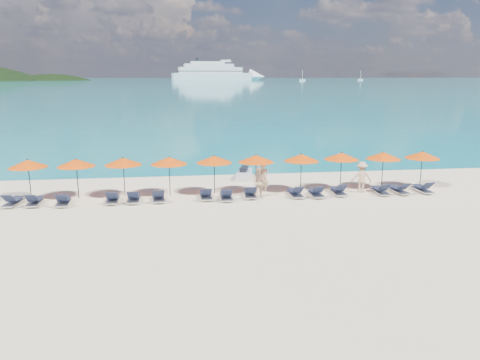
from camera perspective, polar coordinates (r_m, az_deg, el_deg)
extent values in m
plane|color=beige|center=(22.56, 0.99, -4.64)|extent=(1400.00, 1400.00, 0.00)
cube|color=#1FA9B2|center=(681.34, -7.32, 12.06)|extent=(1600.00, 1300.00, 0.01)
ellipsoid|color=black|center=(601.01, -21.76, 7.85)|extent=(162.00, 126.00, 85.50)
cube|color=silver|center=(572.22, -3.44, 12.46)|extent=(95.58, 29.59, 8.56)
cone|color=silver|center=(586.35, 2.10, 12.48)|extent=(21.18, 21.18, 18.83)
cube|color=silver|center=(571.89, -3.63, 13.23)|extent=(76.58, 24.52, 6.85)
cube|color=silver|center=(571.62, -3.81, 13.74)|extent=(59.56, 20.55, 4.28)
cube|color=silver|center=(571.35, -3.99, 14.08)|extent=(40.56, 15.48, 3.00)
cube|color=black|center=(571.88, -3.63, 13.10)|extent=(77.54, 24.82, 0.77)
cube|color=black|center=(571.91, -3.63, 13.40)|extent=(75.62, 24.22, 0.77)
cylinder|color=black|center=(569.26, -5.20, 14.41)|extent=(3.77, 3.77, 4.71)
cube|color=silver|center=(526.71, 7.59, 11.98)|extent=(6.39, 2.13, 1.70)
cylinder|color=silver|center=(526.67, 7.61, 12.58)|extent=(0.38, 0.38, 10.65)
cube|color=silver|center=(594.79, 14.47, 11.76)|extent=(6.11, 2.04, 1.63)
cylinder|color=silver|center=(594.76, 14.50, 12.27)|extent=(0.37, 0.37, 10.19)
cube|color=silver|center=(31.03, 0.51, 0.69)|extent=(1.37, 2.26, 0.49)
cube|color=black|center=(30.78, 0.46, 1.27)|extent=(0.68, 0.97, 0.31)
cylinder|color=black|center=(31.44, 0.65, 1.76)|extent=(0.48, 0.19, 0.05)
imported|color=tan|center=(27.18, 2.90, 0.26)|extent=(0.70, 0.52, 1.75)
imported|color=tan|center=(26.08, 2.36, -0.32)|extent=(0.93, 0.71, 1.70)
imported|color=tan|center=(28.07, 14.59, 0.34)|extent=(1.25, 0.72, 1.82)
cylinder|color=black|center=(28.02, -24.27, -0.01)|extent=(0.05, 0.05, 2.20)
cone|color=#DD4606|center=(27.85, -24.44, 1.83)|extent=(2.10, 2.10, 0.42)
sphere|color=black|center=(27.82, -24.48, 2.28)|extent=(0.08, 0.08, 0.08)
cylinder|color=black|center=(27.33, -19.21, 0.11)|extent=(0.05, 0.05, 2.20)
cone|color=#DD4606|center=(27.16, -19.35, 2.00)|extent=(2.10, 2.10, 0.42)
sphere|color=black|center=(27.12, -19.38, 2.46)|extent=(0.08, 0.08, 0.08)
cylinder|color=black|center=(27.01, -13.95, 0.30)|extent=(0.05, 0.05, 2.20)
cone|color=#DD4606|center=(26.83, -14.06, 2.22)|extent=(2.10, 2.10, 0.42)
sphere|color=black|center=(26.80, -14.08, 2.69)|extent=(0.08, 0.08, 0.08)
cylinder|color=black|center=(26.73, -8.59, 0.41)|extent=(0.05, 0.05, 2.20)
cone|color=#DD4606|center=(26.55, -8.65, 2.35)|extent=(2.10, 2.10, 0.42)
sphere|color=black|center=(26.51, -8.67, 2.82)|extent=(0.08, 0.08, 0.08)
cylinder|color=black|center=(26.89, -3.15, 0.61)|extent=(0.05, 0.05, 2.20)
cone|color=#DD4606|center=(26.72, -3.17, 2.54)|extent=(2.10, 2.10, 0.42)
sphere|color=black|center=(26.68, -3.18, 3.01)|extent=(0.08, 0.08, 0.08)
cylinder|color=black|center=(27.08, 1.95, 0.71)|extent=(0.05, 0.05, 2.20)
cone|color=#DD4606|center=(26.90, 1.97, 2.63)|extent=(2.10, 2.10, 0.42)
sphere|color=black|center=(26.87, 1.97, 3.09)|extent=(0.08, 0.08, 0.08)
cylinder|color=black|center=(27.64, 7.44, 0.85)|extent=(0.05, 0.05, 2.20)
cone|color=#DD4606|center=(27.46, 7.49, 2.73)|extent=(2.10, 2.10, 0.42)
sphere|color=black|center=(27.43, 7.51, 3.18)|extent=(0.08, 0.08, 0.08)
cylinder|color=black|center=(28.55, 12.19, 1.05)|extent=(0.05, 0.05, 2.20)
cone|color=#DD4606|center=(28.38, 12.28, 2.87)|extent=(2.10, 2.10, 0.42)
sphere|color=black|center=(28.34, 12.30, 3.31)|extent=(0.08, 0.08, 0.08)
cylinder|color=black|center=(29.36, 16.98, 1.10)|extent=(0.05, 0.05, 2.20)
cone|color=#DD4606|center=(29.20, 17.10, 2.87)|extent=(2.10, 2.10, 0.42)
sphere|color=black|center=(29.16, 17.12, 3.29)|extent=(0.08, 0.08, 0.08)
cylinder|color=black|center=(30.36, 21.21, 1.16)|extent=(0.05, 0.05, 2.20)
cone|color=#DD4606|center=(30.21, 21.35, 2.87)|extent=(2.10, 2.10, 0.42)
sphere|color=black|center=(30.17, 21.38, 3.28)|extent=(0.08, 0.08, 0.08)
cube|color=silver|center=(27.39, -25.88, -2.51)|extent=(0.78, 1.75, 0.06)
cube|color=#1A2138|center=(27.57, -25.71, -2.06)|extent=(0.65, 1.15, 0.04)
cube|color=#1A2138|center=(26.81, -26.43, -1.97)|extent=(0.60, 0.59, 0.43)
cube|color=silver|center=(26.97, -23.73, -2.53)|extent=(0.64, 1.71, 0.06)
cube|color=#1A2138|center=(27.17, -23.62, -2.07)|extent=(0.56, 1.11, 0.04)
cube|color=#1A2138|center=(26.36, -24.12, -1.98)|extent=(0.56, 0.54, 0.43)
cube|color=silver|center=(26.41, -20.71, -2.58)|extent=(0.77, 1.75, 0.06)
cube|color=#1A2138|center=(26.61, -20.67, -2.10)|extent=(0.64, 1.14, 0.04)
cube|color=#1A2138|center=(25.79, -20.95, -2.01)|extent=(0.59, 0.58, 0.43)
cube|color=silver|center=(26.10, -15.26, -2.37)|extent=(0.68, 1.72, 0.06)
cube|color=#1A2138|center=(26.30, -15.23, -1.89)|extent=(0.59, 1.12, 0.04)
cube|color=#1A2138|center=(25.47, -15.43, -1.79)|extent=(0.57, 0.56, 0.43)
cube|color=silver|center=(25.97, -12.82, -2.31)|extent=(0.63, 1.70, 0.06)
cube|color=#1A2138|center=(26.17, -12.79, -1.83)|extent=(0.55, 1.10, 0.04)
cube|color=#1A2138|center=(25.34, -12.98, -1.73)|extent=(0.55, 0.54, 0.43)
cube|color=silver|center=(25.89, -9.90, -2.22)|extent=(0.78, 1.75, 0.06)
cube|color=#1A2138|center=(26.09, -9.95, -1.74)|extent=(0.66, 1.15, 0.04)
cube|color=#1A2138|center=(25.26, -9.86, -1.64)|extent=(0.60, 0.59, 0.43)
cube|color=silver|center=(26.01, -4.18, -2.00)|extent=(0.66, 1.72, 0.06)
cube|color=#1A2138|center=(26.21, -4.23, -1.52)|extent=(0.58, 1.11, 0.04)
cube|color=#1A2138|center=(25.38, -4.09, -1.41)|extent=(0.56, 0.55, 0.43)
cube|color=silver|center=(25.77, -1.69, -2.11)|extent=(0.65, 1.71, 0.06)
cube|color=#1A2138|center=(25.97, -1.74, -1.62)|extent=(0.57, 1.11, 0.04)
cube|color=#1A2138|center=(25.14, -1.59, -1.52)|extent=(0.56, 0.55, 0.43)
cube|color=silver|center=(26.30, 1.24, -1.80)|extent=(0.71, 1.73, 0.06)
cube|color=#1A2138|center=(26.50, 1.19, -1.33)|extent=(0.61, 1.13, 0.04)
cube|color=#1A2138|center=(25.67, 1.36, -1.22)|extent=(0.58, 0.57, 0.43)
cube|color=silver|center=(26.59, 6.74, -1.72)|extent=(0.69, 1.72, 0.06)
cube|color=#1A2138|center=(26.79, 6.60, -1.26)|extent=(0.59, 1.12, 0.04)
cube|color=#1A2138|center=(25.98, 7.11, -1.14)|extent=(0.57, 0.56, 0.43)
cube|color=silver|center=(26.78, 9.22, -1.70)|extent=(0.64, 1.71, 0.06)
cube|color=#1A2138|center=(26.98, 9.08, -1.24)|extent=(0.56, 1.11, 0.04)
cube|color=#1A2138|center=(26.17, 9.58, -1.12)|extent=(0.56, 0.54, 0.43)
cube|color=silver|center=(27.42, 11.86, -1.47)|extent=(0.68, 1.72, 0.06)
cube|color=#1A2138|center=(27.61, 11.72, -1.02)|extent=(0.59, 1.12, 0.04)
cube|color=#1A2138|center=(26.81, 12.24, -0.91)|extent=(0.57, 0.55, 0.43)
cube|color=silver|center=(28.15, 16.70, -1.37)|extent=(0.65, 1.71, 0.06)
cube|color=#1A2138|center=(28.34, 16.53, -0.93)|extent=(0.57, 1.11, 0.04)
cube|color=#1A2138|center=(27.57, 17.19, -0.82)|extent=(0.56, 0.55, 0.43)
cube|color=silver|center=(28.67, 18.77, -1.26)|extent=(0.77, 1.75, 0.06)
cube|color=#1A2138|center=(28.84, 18.53, -0.84)|extent=(0.65, 1.14, 0.04)
cube|color=#1A2138|center=(28.13, 19.40, -0.71)|extent=(0.60, 0.58, 0.43)
cube|color=silver|center=(29.39, 21.33, -1.13)|extent=(0.64, 1.71, 0.06)
cube|color=#1A2138|center=(29.56, 21.12, -0.71)|extent=(0.56, 1.11, 0.04)
cube|color=#1A2138|center=(28.83, 21.92, -0.60)|extent=(0.56, 0.54, 0.43)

